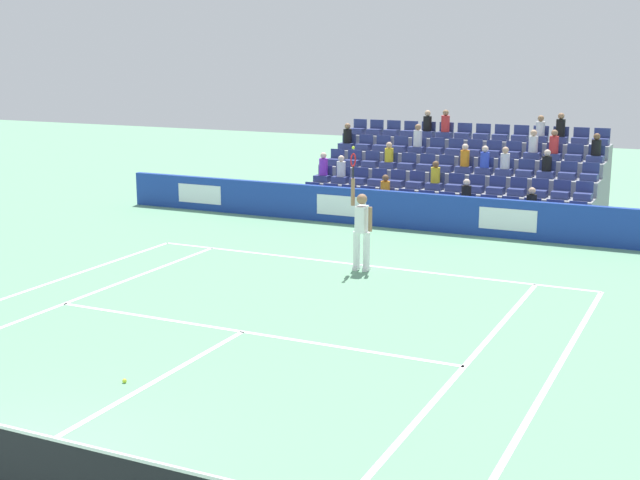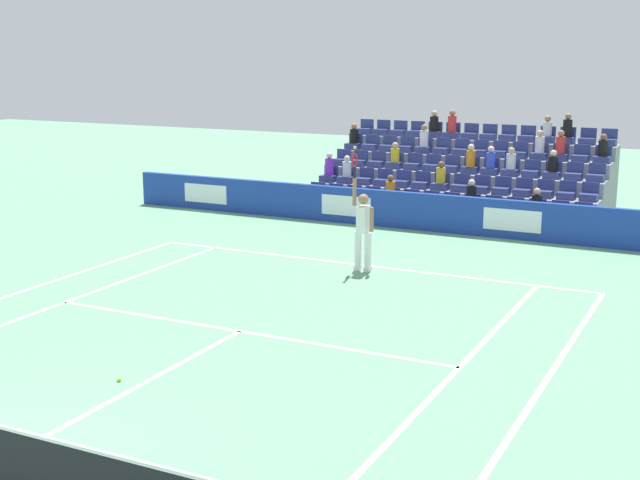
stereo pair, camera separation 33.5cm
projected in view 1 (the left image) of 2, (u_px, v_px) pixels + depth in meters
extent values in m
cube|color=white|center=(360.00, 265.00, 20.59)|extent=(10.97, 0.10, 0.01)
cube|color=white|center=(242.00, 332.00, 15.74)|extent=(8.23, 0.10, 0.01)
cube|color=white|center=(133.00, 394.00, 12.92)|extent=(0.10, 6.40, 0.01)
cube|color=white|center=(48.00, 310.00, 17.06)|extent=(0.10, 11.89, 0.01)
cube|color=white|center=(456.00, 376.00, 13.62)|extent=(0.10, 11.89, 0.01)
cube|color=white|center=(545.00, 390.00, 13.05)|extent=(0.10, 11.89, 0.01)
cube|color=white|center=(359.00, 266.00, 20.50)|extent=(0.10, 0.20, 0.01)
cube|color=#193899|center=(422.00, 212.00, 24.42)|extent=(19.47, 0.20, 1.05)
cube|color=white|center=(508.00, 220.00, 23.30)|extent=(1.56, 0.01, 0.59)
cube|color=white|center=(341.00, 206.00, 25.34)|extent=(1.56, 0.01, 0.59)
cube|color=white|center=(199.00, 194.00, 27.37)|extent=(1.56, 0.01, 0.59)
cylinder|color=white|center=(366.00, 252.00, 19.97)|extent=(0.16, 0.16, 0.90)
cylinder|color=white|center=(357.00, 251.00, 20.06)|extent=(0.16, 0.16, 0.90)
cube|color=white|center=(366.00, 269.00, 20.06)|extent=(0.13, 0.27, 0.08)
cube|color=white|center=(356.00, 268.00, 20.15)|extent=(0.13, 0.27, 0.08)
cube|color=white|center=(362.00, 219.00, 19.85)|extent=(0.24, 0.37, 0.60)
sphere|color=#9E7251|center=(362.00, 199.00, 19.75)|extent=(0.24, 0.24, 0.24)
cylinder|color=#9E7251|center=(353.00, 192.00, 19.80)|extent=(0.09, 0.09, 0.62)
cylinder|color=#9E7251|center=(370.00, 219.00, 19.72)|extent=(0.09, 0.09, 0.56)
cylinder|color=black|center=(353.00, 172.00, 19.71)|extent=(0.04, 0.04, 0.28)
torus|color=red|center=(353.00, 160.00, 19.64)|extent=(0.05, 0.31, 0.31)
sphere|color=#D1E533|center=(353.00, 148.00, 19.58)|extent=(0.07, 0.07, 0.07)
cube|color=gray|center=(434.00, 216.00, 25.43)|extent=(8.68, 0.95, 0.42)
cube|color=navy|center=(576.00, 217.00, 23.68)|extent=(0.48, 0.44, 0.20)
cube|color=navy|center=(578.00, 207.00, 23.81)|extent=(0.48, 0.04, 0.30)
cube|color=navy|center=(553.00, 215.00, 23.94)|extent=(0.48, 0.44, 0.20)
cube|color=navy|center=(555.00, 205.00, 24.06)|extent=(0.48, 0.04, 0.30)
cube|color=navy|center=(531.00, 213.00, 24.20)|extent=(0.48, 0.44, 0.20)
cube|color=navy|center=(533.00, 203.00, 24.32)|extent=(0.48, 0.04, 0.30)
cube|color=navy|center=(508.00, 212.00, 24.46)|extent=(0.48, 0.44, 0.20)
cube|color=navy|center=(510.00, 202.00, 24.58)|extent=(0.48, 0.04, 0.30)
cube|color=navy|center=(487.00, 210.00, 24.72)|extent=(0.48, 0.44, 0.20)
cube|color=navy|center=(489.00, 200.00, 24.84)|extent=(0.48, 0.04, 0.30)
cube|color=navy|center=(465.00, 208.00, 24.98)|extent=(0.48, 0.44, 0.20)
cube|color=navy|center=(468.00, 198.00, 25.10)|extent=(0.48, 0.04, 0.30)
cube|color=navy|center=(444.00, 206.00, 25.24)|extent=(0.48, 0.44, 0.20)
cube|color=navy|center=(447.00, 197.00, 25.36)|extent=(0.48, 0.04, 0.30)
cube|color=navy|center=(424.00, 205.00, 25.50)|extent=(0.48, 0.44, 0.20)
cube|color=navy|center=(426.00, 195.00, 25.62)|extent=(0.48, 0.04, 0.30)
cube|color=navy|center=(404.00, 203.00, 25.76)|extent=(0.48, 0.44, 0.20)
cube|color=navy|center=(406.00, 194.00, 25.88)|extent=(0.48, 0.04, 0.30)
cube|color=navy|center=(384.00, 202.00, 26.02)|extent=(0.48, 0.44, 0.20)
cube|color=navy|center=(387.00, 192.00, 26.14)|extent=(0.48, 0.04, 0.30)
cube|color=navy|center=(365.00, 200.00, 26.27)|extent=(0.48, 0.44, 0.20)
cube|color=navy|center=(368.00, 191.00, 26.40)|extent=(0.48, 0.04, 0.30)
cube|color=navy|center=(346.00, 199.00, 26.53)|extent=(0.48, 0.44, 0.20)
cube|color=navy|center=(349.00, 190.00, 26.66)|extent=(0.48, 0.04, 0.30)
cube|color=navy|center=(328.00, 197.00, 26.79)|extent=(0.48, 0.44, 0.20)
cube|color=navy|center=(331.00, 188.00, 26.92)|extent=(0.48, 0.04, 0.30)
cube|color=navy|center=(310.00, 196.00, 27.05)|extent=(0.48, 0.44, 0.20)
cube|color=navy|center=(313.00, 187.00, 27.17)|extent=(0.48, 0.04, 0.30)
cube|color=gray|center=(444.00, 204.00, 26.23)|extent=(8.68, 0.95, 0.84)
cube|color=navy|center=(583.00, 196.00, 24.43)|extent=(0.48, 0.44, 0.20)
cube|color=navy|center=(585.00, 187.00, 24.55)|extent=(0.48, 0.04, 0.30)
cube|color=navy|center=(560.00, 195.00, 24.69)|extent=(0.48, 0.44, 0.20)
cube|color=navy|center=(562.00, 185.00, 24.81)|extent=(0.48, 0.04, 0.30)
cube|color=navy|center=(538.00, 193.00, 24.95)|extent=(0.48, 0.44, 0.20)
cube|color=navy|center=(540.00, 184.00, 25.07)|extent=(0.48, 0.04, 0.30)
cube|color=navy|center=(517.00, 192.00, 25.21)|extent=(0.48, 0.44, 0.20)
cube|color=navy|center=(519.00, 182.00, 25.33)|extent=(0.48, 0.04, 0.30)
cube|color=navy|center=(496.00, 190.00, 25.47)|extent=(0.48, 0.44, 0.20)
cube|color=navy|center=(498.00, 181.00, 25.59)|extent=(0.48, 0.04, 0.30)
cube|color=navy|center=(475.00, 189.00, 25.73)|extent=(0.48, 0.44, 0.20)
cube|color=navy|center=(477.00, 180.00, 25.85)|extent=(0.48, 0.04, 0.30)
cube|color=navy|center=(455.00, 187.00, 25.99)|extent=(0.48, 0.44, 0.20)
cube|color=navy|center=(457.00, 178.00, 26.11)|extent=(0.48, 0.04, 0.30)
cube|color=navy|center=(435.00, 186.00, 26.24)|extent=(0.48, 0.44, 0.20)
cube|color=navy|center=(437.00, 177.00, 26.37)|extent=(0.48, 0.04, 0.30)
cube|color=navy|center=(415.00, 185.00, 26.50)|extent=(0.48, 0.44, 0.20)
cube|color=navy|center=(417.00, 176.00, 26.63)|extent=(0.48, 0.04, 0.30)
cube|color=navy|center=(396.00, 183.00, 26.76)|extent=(0.48, 0.44, 0.20)
cube|color=navy|center=(398.00, 174.00, 26.89)|extent=(0.48, 0.04, 0.30)
cube|color=navy|center=(377.00, 182.00, 27.02)|extent=(0.48, 0.44, 0.20)
cube|color=navy|center=(380.00, 173.00, 27.14)|extent=(0.48, 0.04, 0.30)
cube|color=navy|center=(359.00, 181.00, 27.28)|extent=(0.48, 0.44, 0.20)
cube|color=navy|center=(361.00, 172.00, 27.40)|extent=(0.48, 0.04, 0.30)
cube|color=navy|center=(340.00, 180.00, 27.54)|extent=(0.48, 0.44, 0.20)
cube|color=navy|center=(343.00, 171.00, 27.66)|extent=(0.48, 0.04, 0.30)
cube|color=navy|center=(323.00, 178.00, 27.80)|extent=(0.48, 0.44, 0.20)
cube|color=navy|center=(325.00, 170.00, 27.92)|extent=(0.48, 0.04, 0.30)
cube|color=gray|center=(453.00, 192.00, 27.02)|extent=(8.68, 0.95, 1.26)
cube|color=navy|center=(589.00, 177.00, 25.18)|extent=(0.48, 0.44, 0.20)
cube|color=navy|center=(591.00, 168.00, 25.30)|extent=(0.48, 0.04, 0.30)
cube|color=navy|center=(567.00, 176.00, 25.44)|extent=(0.48, 0.44, 0.20)
cube|color=navy|center=(569.00, 166.00, 25.56)|extent=(0.48, 0.04, 0.30)
cube|color=navy|center=(546.00, 174.00, 25.70)|extent=(0.48, 0.44, 0.20)
cube|color=navy|center=(548.00, 165.00, 25.82)|extent=(0.48, 0.04, 0.30)
cube|color=navy|center=(525.00, 173.00, 25.96)|extent=(0.48, 0.44, 0.20)
cube|color=navy|center=(527.00, 164.00, 26.08)|extent=(0.48, 0.04, 0.30)
cube|color=navy|center=(504.00, 172.00, 26.22)|extent=(0.48, 0.44, 0.20)
cube|color=navy|center=(506.00, 163.00, 26.34)|extent=(0.48, 0.04, 0.30)
cube|color=navy|center=(484.00, 171.00, 26.47)|extent=(0.48, 0.44, 0.20)
cube|color=navy|center=(486.00, 162.00, 26.60)|extent=(0.48, 0.04, 0.30)
cube|color=navy|center=(464.00, 170.00, 26.73)|extent=(0.48, 0.44, 0.20)
cube|color=navy|center=(466.00, 161.00, 26.86)|extent=(0.48, 0.04, 0.30)
cube|color=navy|center=(445.00, 168.00, 26.99)|extent=(0.48, 0.44, 0.20)
cube|color=navy|center=(447.00, 160.00, 27.12)|extent=(0.48, 0.04, 0.30)
cube|color=navy|center=(425.00, 167.00, 27.25)|extent=(0.48, 0.44, 0.20)
cube|color=navy|center=(428.00, 159.00, 27.37)|extent=(0.48, 0.04, 0.30)
cube|color=navy|center=(407.00, 166.00, 27.51)|extent=(0.48, 0.44, 0.20)
cube|color=navy|center=(409.00, 157.00, 27.63)|extent=(0.48, 0.04, 0.30)
cube|color=navy|center=(388.00, 165.00, 27.77)|extent=(0.48, 0.44, 0.20)
cube|color=navy|center=(391.00, 156.00, 27.89)|extent=(0.48, 0.04, 0.30)
cube|color=navy|center=(370.00, 164.00, 28.03)|extent=(0.48, 0.44, 0.20)
cube|color=navy|center=(373.00, 155.00, 28.15)|extent=(0.48, 0.04, 0.30)
cube|color=navy|center=(352.00, 163.00, 28.29)|extent=(0.48, 0.44, 0.20)
cube|color=navy|center=(355.00, 154.00, 28.41)|extent=(0.48, 0.04, 0.30)
cube|color=navy|center=(335.00, 162.00, 28.55)|extent=(0.48, 0.44, 0.20)
cube|color=navy|center=(338.00, 154.00, 28.67)|extent=(0.48, 0.04, 0.30)
cube|color=gray|center=(462.00, 181.00, 27.81)|extent=(8.68, 0.95, 1.68)
cube|color=navy|center=(595.00, 159.00, 25.93)|extent=(0.48, 0.44, 0.20)
cube|color=navy|center=(597.00, 150.00, 26.05)|extent=(0.48, 0.04, 0.30)
cube|color=navy|center=(574.00, 158.00, 26.19)|extent=(0.48, 0.44, 0.20)
cube|color=navy|center=(575.00, 149.00, 26.31)|extent=(0.48, 0.04, 0.30)
cube|color=navy|center=(553.00, 157.00, 26.44)|extent=(0.48, 0.44, 0.20)
cube|color=navy|center=(555.00, 148.00, 26.57)|extent=(0.48, 0.04, 0.30)
cube|color=navy|center=(532.00, 156.00, 26.70)|extent=(0.48, 0.44, 0.20)
cube|color=navy|center=(534.00, 147.00, 26.83)|extent=(0.48, 0.04, 0.30)
cube|color=navy|center=(512.00, 155.00, 26.96)|extent=(0.48, 0.44, 0.20)
cube|color=navy|center=(514.00, 146.00, 27.09)|extent=(0.48, 0.04, 0.30)
cube|color=navy|center=(492.00, 154.00, 27.22)|extent=(0.48, 0.44, 0.20)
cube|color=navy|center=(494.00, 145.00, 27.34)|extent=(0.48, 0.04, 0.30)
cube|color=navy|center=(473.00, 153.00, 27.48)|extent=(0.48, 0.44, 0.20)
cube|color=navy|center=(475.00, 144.00, 27.60)|extent=(0.48, 0.04, 0.30)
cube|color=navy|center=(454.00, 152.00, 27.74)|extent=(0.48, 0.44, 0.20)
cube|color=navy|center=(456.00, 143.00, 27.86)|extent=(0.48, 0.04, 0.30)
cube|color=navy|center=(435.00, 151.00, 28.00)|extent=(0.48, 0.44, 0.20)
cube|color=navy|center=(437.00, 142.00, 28.12)|extent=(0.48, 0.04, 0.30)
cube|color=navy|center=(417.00, 150.00, 28.26)|extent=(0.48, 0.44, 0.20)
cube|color=navy|center=(419.00, 141.00, 28.38)|extent=(0.48, 0.04, 0.30)
cube|color=navy|center=(399.00, 149.00, 28.52)|extent=(0.48, 0.44, 0.20)
cube|color=navy|center=(401.00, 141.00, 28.64)|extent=(0.48, 0.04, 0.30)
cube|color=navy|center=(381.00, 148.00, 28.78)|extent=(0.48, 0.44, 0.20)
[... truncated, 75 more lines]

